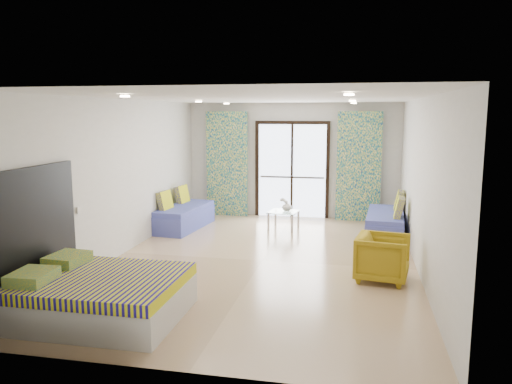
% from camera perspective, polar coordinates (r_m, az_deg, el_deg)
% --- Properties ---
extents(floor, '(5.00, 7.50, 0.01)m').
position_cam_1_polar(floor, '(8.48, 0.74, -7.85)').
color(floor, tan).
rests_on(floor, ground).
extents(ceiling, '(5.00, 7.50, 0.01)m').
position_cam_1_polar(ceiling, '(8.12, 0.77, 10.71)').
color(ceiling, silver).
rests_on(ceiling, ground).
extents(wall_back, '(5.00, 0.01, 2.70)m').
position_cam_1_polar(wall_back, '(11.87, 4.16, 3.62)').
color(wall_back, silver).
rests_on(wall_back, ground).
extents(wall_front, '(5.00, 0.01, 2.70)m').
position_cam_1_polar(wall_front, '(4.62, -8.04, -4.95)').
color(wall_front, silver).
rests_on(wall_front, ground).
extents(wall_left, '(0.01, 7.50, 2.70)m').
position_cam_1_polar(wall_left, '(9.00, -15.09, 1.62)').
color(wall_left, silver).
rests_on(wall_left, ground).
extents(wall_right, '(0.01, 7.50, 2.70)m').
position_cam_1_polar(wall_right, '(8.11, 18.39, 0.69)').
color(wall_right, silver).
rests_on(wall_right, ground).
extents(balcony_door, '(1.76, 0.08, 2.28)m').
position_cam_1_polar(balcony_door, '(11.85, 4.14, 3.17)').
color(balcony_door, black).
rests_on(balcony_door, floor).
extents(balcony_rail, '(1.52, 0.03, 0.04)m').
position_cam_1_polar(balcony_rail, '(11.90, 4.13, 1.70)').
color(balcony_rail, '#595451').
rests_on(balcony_rail, balcony_door).
extents(curtain_left, '(1.00, 0.10, 2.50)m').
position_cam_1_polar(curtain_left, '(12.00, -3.32, 3.21)').
color(curtain_left, silver).
rests_on(curtain_left, floor).
extents(curtain_right, '(1.00, 0.10, 2.50)m').
position_cam_1_polar(curtain_right, '(11.60, 11.66, 2.84)').
color(curtain_right, silver).
rests_on(curtain_right, floor).
extents(downlight_a, '(0.12, 0.12, 0.02)m').
position_cam_1_polar(downlight_a, '(6.65, -14.75, 10.54)').
color(downlight_a, '#FFE0B2').
rests_on(downlight_a, ceiling).
extents(downlight_b, '(0.12, 0.12, 0.02)m').
position_cam_1_polar(downlight_b, '(5.98, 10.59, 10.89)').
color(downlight_b, '#FFE0B2').
rests_on(downlight_b, ceiling).
extents(downlight_c, '(0.12, 0.12, 0.02)m').
position_cam_1_polar(downlight_c, '(9.44, -6.57, 10.23)').
color(downlight_c, '#FFE0B2').
rests_on(downlight_c, ceiling).
extents(downlight_d, '(0.12, 0.12, 0.02)m').
position_cam_1_polar(downlight_d, '(8.97, 10.96, 10.20)').
color(downlight_d, '#FFE0B2').
rests_on(downlight_d, ceiling).
extents(downlight_e, '(0.12, 0.12, 0.02)m').
position_cam_1_polar(downlight_e, '(11.36, -3.40, 10.06)').
color(downlight_e, '#FFE0B2').
rests_on(downlight_e, ceiling).
extents(downlight_f, '(0.12, 0.12, 0.02)m').
position_cam_1_polar(downlight_f, '(10.97, 11.10, 9.95)').
color(downlight_f, '#FFE0B2').
rests_on(downlight_f, ceiling).
extents(headboard, '(0.06, 2.10, 1.50)m').
position_cam_1_polar(headboard, '(6.75, -24.96, -3.88)').
color(headboard, black).
rests_on(headboard, floor).
extents(switch_plate, '(0.02, 0.10, 0.10)m').
position_cam_1_polar(switch_plate, '(7.77, -19.57, -1.96)').
color(switch_plate, silver).
rests_on(switch_plate, wall_left).
extents(bed, '(1.89, 1.54, 0.65)m').
position_cam_1_polar(bed, '(6.45, -17.29, -11.24)').
color(bed, silver).
rests_on(bed, floor).
extents(daybed_left, '(0.86, 1.82, 0.87)m').
position_cam_1_polar(daybed_left, '(10.86, -8.25, -2.71)').
color(daybed_left, '#4650A8').
rests_on(daybed_left, floor).
extents(daybed_right, '(0.83, 1.86, 0.90)m').
position_cam_1_polar(daybed_right, '(10.31, 14.63, -3.50)').
color(daybed_right, '#4650A8').
rests_on(daybed_right, floor).
extents(coffee_table, '(0.67, 0.67, 0.68)m').
position_cam_1_polar(coffee_table, '(10.66, 3.18, -2.42)').
color(coffee_table, silver).
rests_on(coffee_table, floor).
extents(vase, '(0.24, 0.24, 0.20)m').
position_cam_1_polar(vase, '(10.67, 3.54, -1.62)').
color(vase, white).
rests_on(vase, coffee_table).
extents(armchair, '(0.79, 0.83, 0.75)m').
position_cam_1_polar(armchair, '(7.65, 14.28, -7.05)').
color(armchair, '#A48515').
rests_on(armchair, floor).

